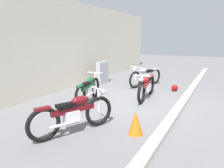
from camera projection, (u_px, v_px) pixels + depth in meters
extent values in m
plane|color=slate|center=(136.00, 102.00, 7.05)|extent=(40.00, 40.00, 0.00)
cube|color=beige|center=(55.00, 46.00, 8.23)|extent=(18.00, 0.30, 3.57)
cube|color=#B7B2A8|center=(179.00, 107.00, 6.40)|extent=(18.00, 0.24, 0.12)
cube|color=#9E9EA3|center=(102.00, 73.00, 9.92)|extent=(0.74, 0.24, 1.01)
sphere|color=maroon|center=(175.00, 88.00, 8.51)|extent=(0.26, 0.26, 0.26)
cone|color=orange|center=(136.00, 123.00, 4.65)|extent=(0.32, 0.32, 0.55)
torus|color=black|center=(141.00, 93.00, 6.84)|extent=(0.73, 0.15, 0.73)
torus|color=black|center=(151.00, 84.00, 8.04)|extent=(0.73, 0.15, 0.73)
cube|color=silver|center=(147.00, 87.00, 7.48)|extent=(0.33, 0.22, 0.28)
cube|color=#B21919|center=(147.00, 83.00, 7.40)|extent=(1.02, 0.18, 0.12)
ellipsoid|color=#B21919|center=(146.00, 79.00, 7.20)|extent=(0.45, 0.23, 0.20)
cube|color=black|center=(148.00, 79.00, 7.53)|extent=(0.41, 0.21, 0.08)
cube|color=#B21919|center=(151.00, 76.00, 7.97)|extent=(0.33, 0.14, 0.06)
cylinder|color=silver|center=(142.00, 84.00, 6.78)|extent=(0.06, 0.06, 0.55)
cylinder|color=silver|center=(142.00, 76.00, 6.72)|extent=(0.08, 0.58, 0.04)
sphere|color=silver|center=(141.00, 79.00, 6.67)|extent=(0.14, 0.14, 0.14)
cylinder|color=silver|center=(145.00, 88.00, 7.72)|extent=(0.70, 0.12, 0.06)
torus|color=black|center=(99.00, 111.00, 5.11)|extent=(0.70, 0.38, 0.73)
torus|color=black|center=(44.00, 125.00, 4.30)|extent=(0.70, 0.38, 0.73)
cube|color=silver|center=(71.00, 117.00, 4.67)|extent=(0.37, 0.31, 0.28)
cube|color=#590F14|center=(73.00, 110.00, 4.67)|extent=(0.98, 0.51, 0.12)
ellipsoid|color=#590F14|center=(80.00, 100.00, 4.74)|extent=(0.48, 0.36, 0.20)
cube|color=black|center=(65.00, 105.00, 4.53)|extent=(0.44, 0.33, 0.08)
cube|color=#590F14|center=(43.00, 109.00, 4.23)|extent=(0.34, 0.24, 0.06)
cylinder|color=silver|center=(99.00, 100.00, 5.06)|extent=(0.06, 0.06, 0.55)
cylinder|color=silver|center=(98.00, 89.00, 5.00)|extent=(0.27, 0.54, 0.04)
sphere|color=silver|center=(101.00, 92.00, 5.07)|extent=(0.14, 0.14, 0.14)
cylinder|color=silver|center=(66.00, 124.00, 4.48)|extent=(0.66, 0.34, 0.06)
torus|color=black|center=(135.00, 80.00, 8.97)|extent=(0.70, 0.34, 0.72)
torus|color=black|center=(155.00, 76.00, 9.82)|extent=(0.70, 0.34, 0.72)
cube|color=silver|center=(146.00, 77.00, 9.42)|extent=(0.36, 0.30, 0.27)
cube|color=#ADADB2|center=(146.00, 74.00, 9.36)|extent=(0.97, 0.45, 0.12)
ellipsoid|color=#ADADB2|center=(143.00, 70.00, 9.21)|extent=(0.47, 0.34, 0.20)
cube|color=black|center=(148.00, 71.00, 9.45)|extent=(0.43, 0.31, 0.08)
cube|color=#ADADB2|center=(155.00, 69.00, 9.75)|extent=(0.33, 0.22, 0.06)
cylinder|color=silver|center=(135.00, 73.00, 8.92)|extent=(0.05, 0.05, 0.54)
cylinder|color=silver|center=(136.00, 67.00, 8.86)|extent=(0.24, 0.54, 0.04)
sphere|color=silver|center=(134.00, 70.00, 8.83)|extent=(0.14, 0.14, 0.14)
cylinder|color=silver|center=(147.00, 78.00, 9.65)|extent=(0.66, 0.30, 0.06)
torus|color=black|center=(95.00, 87.00, 7.63)|extent=(0.71, 0.23, 0.71)
torus|color=black|center=(80.00, 97.00, 6.40)|extent=(0.71, 0.23, 0.71)
cube|color=silver|center=(88.00, 91.00, 6.97)|extent=(0.34, 0.25, 0.27)
cube|color=#145128|center=(88.00, 86.00, 6.98)|extent=(0.99, 0.31, 0.12)
ellipsoid|color=#145128|center=(90.00, 80.00, 7.11)|extent=(0.46, 0.28, 0.19)
cube|color=black|center=(86.00, 84.00, 6.79)|extent=(0.42, 0.25, 0.08)
cube|color=#145128|center=(80.00, 86.00, 6.33)|extent=(0.33, 0.18, 0.06)
cylinder|color=silver|center=(95.00, 80.00, 7.58)|extent=(0.05, 0.05, 0.53)
cylinder|color=silver|center=(95.00, 73.00, 7.52)|extent=(0.15, 0.56, 0.03)
sphere|color=silver|center=(96.00, 75.00, 7.62)|extent=(0.14, 0.14, 0.14)
cylinder|color=silver|center=(89.00, 95.00, 6.77)|extent=(0.67, 0.20, 0.06)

